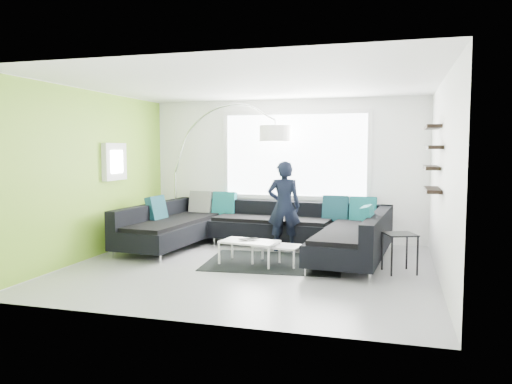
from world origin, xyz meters
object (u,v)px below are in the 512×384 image
sectional_sofa (257,230)px  laptop (250,240)px  person (284,206)px  arc_lamp (175,172)px  coffee_table (263,253)px  side_table (399,253)px

sectional_sofa → laptop: 0.81m
person → laptop: person is taller
arc_lamp → person: arc_lamp is taller
person → coffee_table: bearing=74.0°
laptop → coffee_table: bearing=-27.5°
sectional_sofa → coffee_table: (0.32, -0.77, -0.23)m
arc_lamp → person: bearing=-6.1°
arc_lamp → side_table: bearing=-11.4°
arc_lamp → coffee_table: bearing=-27.1°
laptop → person: bearing=37.8°
arc_lamp → side_table: (4.45, -1.83, -1.06)m
side_table → person: 2.32m
side_table → laptop: 2.29m
coffee_table → arc_lamp: bearing=149.8°
sectional_sofa → laptop: sectional_sofa is taller
sectional_sofa → arc_lamp: 2.51m
coffee_table → laptop: 0.30m
coffee_table → person: size_ratio=0.71×
sectional_sofa → laptop: size_ratio=11.77×
coffee_table → side_table: (2.07, 0.03, 0.11)m
laptop → arc_lamp: bearing=101.1°
coffee_table → person: 1.27m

